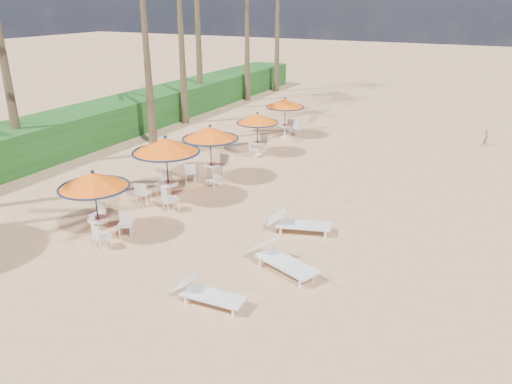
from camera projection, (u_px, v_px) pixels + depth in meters
ground at (227, 281)px, 13.55m from camera, size 160.00×160.00×0.00m
scrub_hedge at (118, 117)px, 28.07m from camera, size 3.00×40.00×1.80m
station_0 at (96, 189)px, 15.38m from camera, size 2.19×2.19×2.29m
station_1 at (165, 154)px, 18.06m from camera, size 2.48×2.48×2.59m
station_2 at (210, 140)px, 20.28m from camera, size 2.32×2.32×2.42m
station_3 at (258, 122)px, 23.82m from camera, size 2.04×2.04×2.12m
station_4 at (286, 107)px, 26.98m from camera, size 2.11×2.11×2.20m
lounger_near at (206, 293)px, 12.41m from camera, size 1.91×0.68×0.67m
lounger_mid at (281, 259)px, 13.93m from camera, size 2.30×1.44×0.79m
lounger_far at (297, 223)px, 16.21m from camera, size 2.13×1.21×0.73m
person at (486, 138)px, 25.72m from camera, size 0.21×0.32×0.87m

